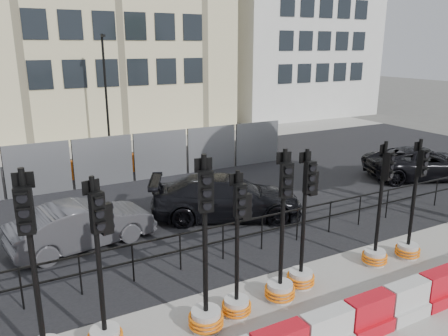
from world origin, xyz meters
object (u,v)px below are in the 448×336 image
traffic_signal_a (42,329)px  car_c (226,197)px  traffic_signal_d (237,283)px  traffic_signal_h (410,235)px

traffic_signal_a → car_c: 7.61m
traffic_signal_d → traffic_signal_a: bearing=179.5°
traffic_signal_a → traffic_signal_h: traffic_signal_a is taller
traffic_signal_h → car_c: traffic_signal_h is taller
traffic_signal_h → traffic_signal_a: bearing=174.0°
traffic_signal_d → traffic_signal_h: bearing=4.8°
traffic_signal_d → car_c: bearing=67.7°
traffic_signal_a → traffic_signal_d: bearing=7.6°
traffic_signal_a → car_c: (6.09, 4.56, -0.04)m
traffic_signal_a → car_c: size_ratio=0.69×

